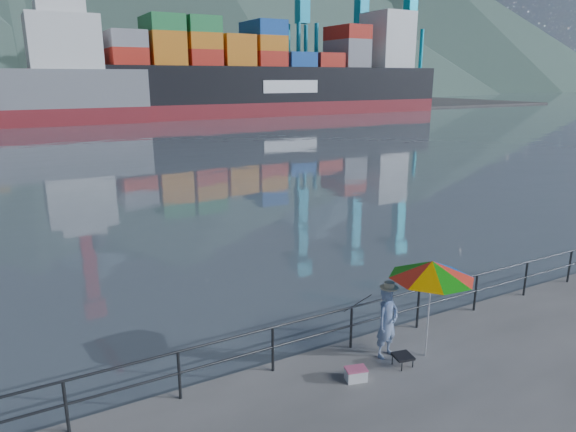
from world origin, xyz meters
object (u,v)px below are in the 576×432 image
object	(u,v)px
fisherman	(387,323)
container_ship	(285,78)
beach_umbrella	(432,270)
cooler_bag	(356,375)

from	to	relation	value
fisherman	container_ship	xyz separation A→B (m)	(36.64, 71.96, 5.01)
beach_umbrella	cooler_bag	distance (m)	2.72
fisherman	beach_umbrella	xyz separation A→B (m)	(0.77, -0.43, 1.24)
fisherman	beach_umbrella	distance (m)	1.52
fisherman	cooler_bag	xyz separation A→B (m)	(-1.15, -0.46, -0.68)
beach_umbrella	cooler_bag	xyz separation A→B (m)	(-1.92, -0.03, -1.92)
fisherman	container_ship	distance (m)	80.90
container_ship	beach_umbrella	bearing A→B (deg)	-116.36
beach_umbrella	container_ship	xyz separation A→B (m)	(35.87, 72.39, 3.78)
container_ship	cooler_bag	bearing A→B (deg)	-117.56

